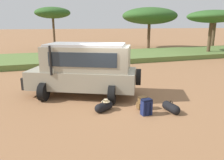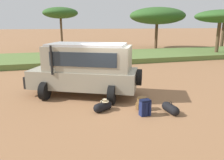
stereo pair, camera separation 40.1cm
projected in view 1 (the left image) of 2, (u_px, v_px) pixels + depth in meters
ground_plane at (114, 100)px, 9.76m from camera, size 320.00×320.00×0.00m
grass_bank at (73, 58)px, 20.39m from camera, size 120.00×7.00×0.44m
safari_vehicle at (85, 69)px, 10.07m from camera, size 5.35×3.94×2.44m
backpack_beside_front_wheel at (142, 103)px, 8.64m from camera, size 0.43×0.33×0.51m
backpack_cluster_center at (146, 107)px, 8.08m from camera, size 0.40×0.38×0.61m
duffel_bag_low_black_case at (104, 106)px, 8.46m from camera, size 0.80×0.59×0.45m
duffel_bag_soft_canvas at (171, 107)px, 8.38m from camera, size 0.38×0.92×0.45m
acacia_tree_left_mid at (53, 13)px, 27.70m from camera, size 4.48×4.57×5.42m
acacia_tree_centre_back at (150, 16)px, 29.84m from camera, size 7.48×7.34×5.53m
acacia_tree_right_mid at (212, 17)px, 22.56m from camera, size 4.86×5.33×4.72m
acacia_tree_far_right at (216, 15)px, 28.91m from camera, size 5.01×5.45×5.10m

